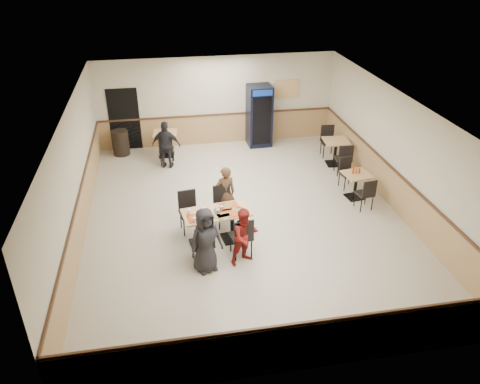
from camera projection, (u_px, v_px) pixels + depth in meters
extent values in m
plane|color=beige|center=(244.00, 216.00, 12.15)|extent=(10.00, 10.00, 0.00)
plane|color=silver|center=(245.00, 104.00, 10.70)|extent=(10.00, 10.00, 0.00)
plane|color=beige|center=(217.00, 101.00, 15.74)|extent=(8.00, 0.00, 8.00)
plane|color=beige|center=(305.00, 302.00, 7.12)|extent=(8.00, 0.00, 8.00)
plane|color=beige|center=(74.00, 177.00, 10.81)|extent=(0.00, 10.00, 10.00)
plane|color=beige|center=(397.00, 152.00, 12.05)|extent=(0.00, 10.00, 10.00)
cube|color=tan|center=(218.00, 129.00, 16.21)|extent=(7.98, 0.03, 1.00)
cube|color=tan|center=(390.00, 186.00, 12.53)|extent=(0.03, 9.98, 1.00)
cube|color=#472B19|center=(217.00, 115.00, 15.94)|extent=(7.98, 0.04, 0.06)
cube|color=black|center=(124.00, 120.00, 15.46)|extent=(1.00, 0.02, 2.10)
cube|color=orange|center=(286.00, 89.00, 15.93)|extent=(0.85, 0.02, 0.60)
cube|color=black|center=(201.00, 244.00, 11.02)|extent=(0.56, 0.56, 0.04)
cylinder|color=black|center=(201.00, 229.00, 10.83)|extent=(0.10, 0.10, 0.75)
cube|color=tan|center=(200.00, 215.00, 10.64)|extent=(0.87, 0.87, 0.04)
cube|color=black|center=(232.00, 238.00, 11.23)|extent=(0.56, 0.56, 0.04)
cylinder|color=black|center=(232.00, 224.00, 11.04)|extent=(0.10, 0.10, 0.75)
cube|color=tan|center=(232.00, 210.00, 10.85)|extent=(0.87, 0.87, 0.04)
imported|color=black|center=(206.00, 240.00, 9.86)|extent=(0.86, 0.70, 1.51)
imported|color=maroon|center=(245.00, 236.00, 10.14)|extent=(0.80, 0.72, 1.34)
imported|color=brown|center=(225.00, 193.00, 11.70)|extent=(0.59, 0.44, 1.46)
imported|color=black|center=(166.00, 145.00, 14.34)|extent=(0.95, 0.60, 1.50)
cube|color=red|center=(234.00, 212.00, 10.70)|extent=(0.54, 0.43, 0.02)
cube|color=red|center=(228.00, 206.00, 10.93)|extent=(0.54, 0.43, 0.02)
cube|color=red|center=(199.00, 217.00, 10.50)|extent=(0.54, 0.43, 0.02)
cylinder|color=white|center=(223.00, 216.00, 10.58)|extent=(0.25, 0.25, 0.01)
cube|color=#BE8A49|center=(223.00, 215.00, 10.58)|extent=(0.32, 0.25, 0.02)
cylinder|color=white|center=(238.00, 210.00, 10.78)|extent=(0.25, 0.25, 0.01)
cube|color=#BE8A49|center=(238.00, 210.00, 10.77)|extent=(0.33, 0.26, 0.02)
cylinder|color=white|center=(196.00, 218.00, 10.49)|extent=(0.25, 0.25, 0.01)
cube|color=#BE8A49|center=(196.00, 218.00, 10.49)|extent=(0.34, 0.30, 0.02)
cylinder|color=white|center=(214.00, 217.00, 10.54)|extent=(0.25, 0.25, 0.01)
cube|color=#BE8A49|center=(214.00, 216.00, 10.54)|extent=(0.31, 0.22, 0.02)
cylinder|color=white|center=(228.00, 206.00, 10.96)|extent=(0.25, 0.25, 0.01)
cube|color=#BE8A49|center=(228.00, 205.00, 10.96)|extent=(0.34, 0.33, 0.02)
cylinder|color=white|center=(224.00, 217.00, 10.54)|extent=(0.25, 0.25, 0.01)
cube|color=#BE8A49|center=(224.00, 216.00, 10.54)|extent=(0.32, 0.25, 0.02)
cylinder|color=white|center=(195.00, 220.00, 10.33)|extent=(0.09, 0.09, 0.11)
cylinder|color=white|center=(189.00, 212.00, 10.64)|extent=(0.09, 0.09, 0.11)
cylinder|color=white|center=(204.00, 210.00, 10.68)|extent=(0.09, 0.09, 0.11)
cylinder|color=#A8AABB|center=(218.00, 208.00, 10.77)|extent=(0.07, 0.07, 0.12)
cylinder|color=#A8AABB|center=(222.00, 209.00, 10.75)|extent=(0.07, 0.07, 0.12)
ellipsoid|color=silver|center=(217.00, 210.00, 10.70)|extent=(0.17, 0.17, 0.11)
cube|color=black|center=(354.00, 197.00, 13.00)|extent=(0.49, 0.49, 0.04)
cylinder|color=black|center=(355.00, 186.00, 12.83)|extent=(0.09, 0.09, 0.66)
cube|color=tan|center=(357.00, 175.00, 12.66)|extent=(0.77, 0.77, 0.04)
cube|color=black|center=(334.00, 164.00, 14.88)|extent=(0.53, 0.53, 0.04)
cylinder|color=black|center=(335.00, 152.00, 14.69)|extent=(0.10, 0.10, 0.74)
cube|color=tan|center=(336.00, 141.00, 14.51)|extent=(0.82, 0.82, 0.04)
cylinder|color=#BB310D|center=(353.00, 170.00, 12.63)|extent=(0.06, 0.06, 0.20)
cylinder|color=#BE8219|center=(356.00, 170.00, 12.65)|extent=(0.06, 0.06, 0.17)
cylinder|color=#BB310D|center=(359.00, 171.00, 12.67)|extent=(0.05, 0.05, 0.14)
cube|color=black|center=(167.00, 155.00, 15.48)|extent=(0.53, 0.53, 0.04)
cylinder|color=black|center=(166.00, 144.00, 15.29)|extent=(0.10, 0.10, 0.73)
cube|color=tan|center=(165.00, 133.00, 15.11)|extent=(0.82, 0.82, 0.04)
cube|color=black|center=(259.00, 116.00, 15.83)|extent=(0.81, 0.79, 2.07)
cube|color=black|center=(262.00, 121.00, 15.52)|extent=(0.63, 0.04, 1.64)
cube|color=navy|center=(263.00, 93.00, 15.05)|extent=(0.65, 0.04, 0.20)
cylinder|color=black|center=(121.00, 143.00, 15.36)|extent=(0.53, 0.53, 0.83)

